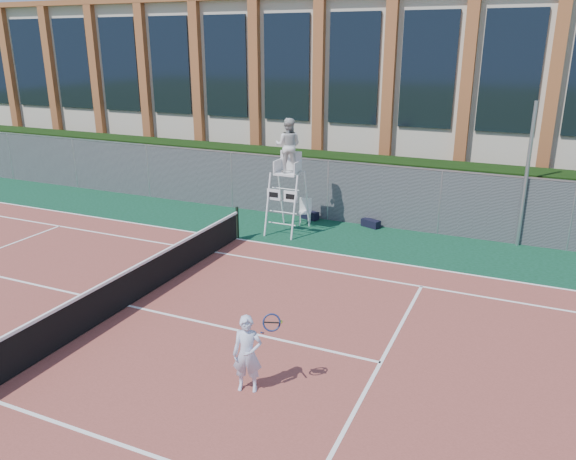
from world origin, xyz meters
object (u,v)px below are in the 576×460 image
at_px(steel_pole, 526,176).
at_px(plastic_chair, 305,209).
at_px(tennis_player, 248,354).
at_px(umpire_chair, 288,149).

bearing_deg(steel_pole, plastic_chair, -174.41).
bearing_deg(plastic_chair, tennis_player, -73.49).
distance_m(steel_pole, tennis_player, 11.50).
distance_m(steel_pole, umpire_chair, 7.57).
height_order(plastic_chair, tennis_player, tennis_player).
relative_size(umpire_chair, plastic_chair, 4.19).
distance_m(steel_pole, plastic_chair, 7.35).
distance_m(umpire_chair, plastic_chair, 2.51).
height_order(steel_pole, umpire_chair, steel_pole).
xyz_separation_m(steel_pole, tennis_player, (-4.17, -10.61, -1.49)).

